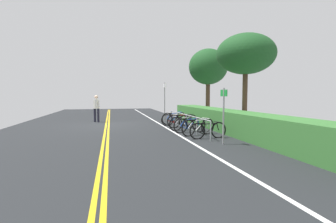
% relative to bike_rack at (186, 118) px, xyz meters
% --- Properties ---
extents(ground_plane, '(35.00, 10.72, 0.05)m').
position_rel_bike_rack_xyz_m(ground_plane, '(-3.01, -3.95, -0.62)').
color(ground_plane, '#232628').
extents(centre_line_yellow_inner, '(31.50, 0.10, 0.00)m').
position_rel_bike_rack_xyz_m(centre_line_yellow_inner, '(-3.01, -4.03, -0.60)').
color(centre_line_yellow_inner, gold).
rests_on(centre_line_yellow_inner, ground_plane).
extents(centre_line_yellow_outer, '(31.50, 0.10, 0.00)m').
position_rel_bike_rack_xyz_m(centre_line_yellow_outer, '(-3.01, -3.87, -0.60)').
color(centre_line_yellow_outer, gold).
rests_on(centre_line_yellow_outer, ground_plane).
extents(bike_lane_stripe_white, '(31.50, 0.12, 0.00)m').
position_rel_bike_rack_xyz_m(bike_lane_stripe_white, '(-3.01, -0.82, -0.60)').
color(bike_lane_stripe_white, white).
rests_on(bike_lane_stripe_white, ground_plane).
extents(bike_rack, '(6.32, 0.05, 0.79)m').
position_rel_bike_rack_xyz_m(bike_rack, '(0.00, 0.00, 0.00)').
color(bike_rack, '#9EA0A5').
rests_on(bike_rack, ground_plane).
extents(bicycle_0, '(0.70, 1.72, 0.75)m').
position_rel_bike_rack_xyz_m(bicycle_0, '(-2.69, 0.07, -0.25)').
color(bicycle_0, black).
rests_on(bicycle_0, ground_plane).
extents(bicycle_1, '(0.59, 1.75, 0.72)m').
position_rel_bike_rack_xyz_m(bicycle_1, '(-1.71, -0.05, -0.26)').
color(bicycle_1, black).
rests_on(bicycle_1, ground_plane).
extents(bicycle_2, '(0.46, 1.74, 0.77)m').
position_rel_bike_rack_xyz_m(bicycle_2, '(-0.88, 0.07, -0.24)').
color(bicycle_2, black).
rests_on(bicycle_2, ground_plane).
extents(bicycle_3, '(0.46, 1.66, 0.74)m').
position_rel_bike_rack_xyz_m(bicycle_3, '(0.06, -0.12, -0.25)').
color(bicycle_3, black).
rests_on(bicycle_3, ground_plane).
extents(bicycle_4, '(0.46, 1.67, 0.74)m').
position_rel_bike_rack_xyz_m(bicycle_4, '(0.84, -0.09, -0.26)').
color(bicycle_4, black).
rests_on(bicycle_4, ground_plane).
extents(bicycle_5, '(0.70, 1.75, 0.77)m').
position_rel_bike_rack_xyz_m(bicycle_5, '(1.69, 0.03, -0.24)').
color(bicycle_5, black).
rests_on(bicycle_5, ground_plane).
extents(bicycle_6, '(0.46, 1.65, 0.71)m').
position_rel_bike_rack_xyz_m(bicycle_6, '(2.57, 0.13, -0.27)').
color(bicycle_6, black).
rests_on(bicycle_6, ground_plane).
extents(pedestrian, '(0.34, 0.40, 1.77)m').
position_rel_bike_rack_xyz_m(pedestrian, '(-4.79, -4.66, 0.43)').
color(pedestrian, '#1E1E2D').
rests_on(pedestrian, ground_plane).
extents(sign_post_near, '(0.36, 0.09, 2.58)m').
position_rel_bike_rack_xyz_m(sign_post_near, '(-3.79, -0.30, 0.94)').
color(sign_post_near, gray).
rests_on(sign_post_near, ground_plane).
extents(sign_post_far, '(0.36, 0.10, 2.03)m').
position_rel_bike_rack_xyz_m(sign_post_far, '(3.81, 0.20, 0.63)').
color(sign_post_far, gray).
rests_on(sign_post_far, ground_plane).
extents(hedge_backdrop, '(15.27, 1.36, 1.02)m').
position_rel_bike_rack_xyz_m(hedge_backdrop, '(1.50, 1.88, -0.09)').
color(hedge_backdrop, '#387533').
rests_on(hedge_backdrop, ground_plane).
extents(tree_near_left, '(2.88, 2.88, 5.21)m').
position_rel_bike_rack_xyz_m(tree_near_left, '(-5.38, 3.38, 3.25)').
color(tree_near_left, '#473323').
rests_on(tree_near_left, ground_plane).
extents(tree_mid, '(3.01, 3.01, 4.93)m').
position_rel_bike_rack_xyz_m(tree_mid, '(0.31, 3.10, 3.27)').
color(tree_mid, '#473323').
rests_on(tree_mid, ground_plane).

